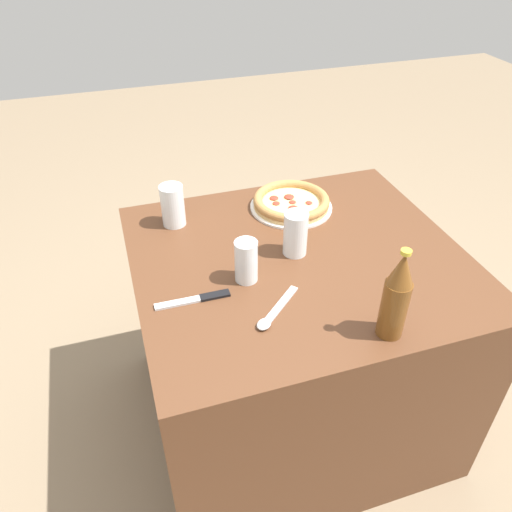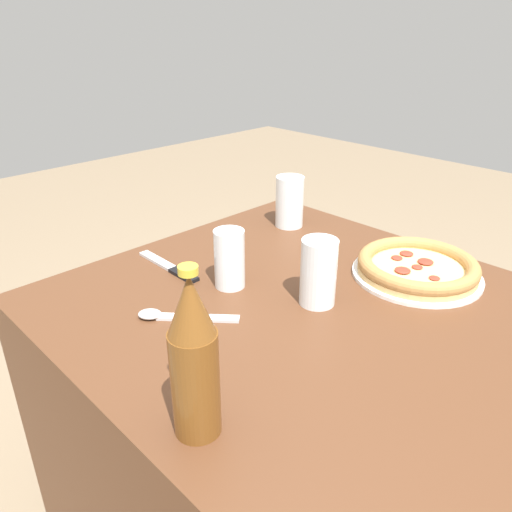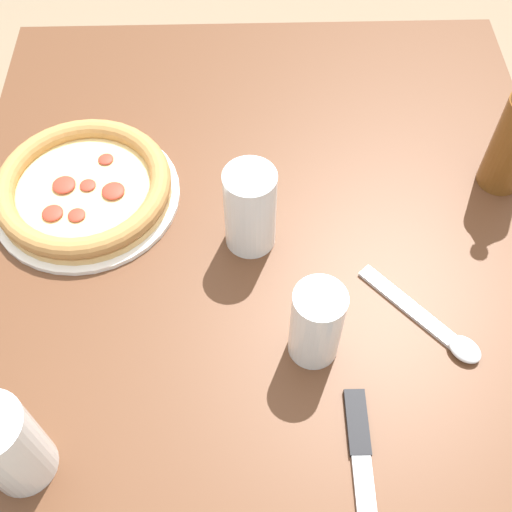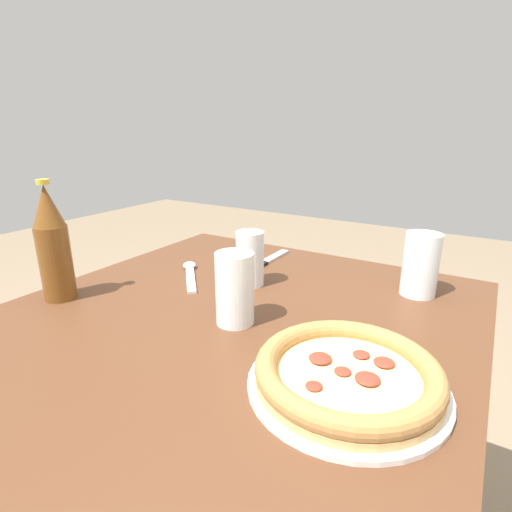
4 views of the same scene
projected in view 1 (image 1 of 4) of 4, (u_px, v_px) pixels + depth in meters
ground_plane at (289, 409)px, 1.92m from camera, size 8.00×8.00×0.00m
table at (294, 343)px, 1.70m from camera, size 0.97×0.87×0.74m
pizza_veggie at (291, 202)px, 1.68m from camera, size 0.28×0.28×0.04m
glass_cola at (295, 235)px, 1.45m from camera, size 0.07×0.07×0.13m
glass_mango_juice at (246, 263)px, 1.36m from camera, size 0.06×0.06×0.12m
glass_orange_juice at (173, 207)px, 1.58m from camera, size 0.07×0.07×0.14m
beer_bottle at (396, 296)px, 1.15m from camera, size 0.06×0.06×0.25m
knife at (196, 299)px, 1.32m from camera, size 0.20×0.03×0.01m
spoon at (272, 315)px, 1.27m from camera, size 0.16×0.15×0.02m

